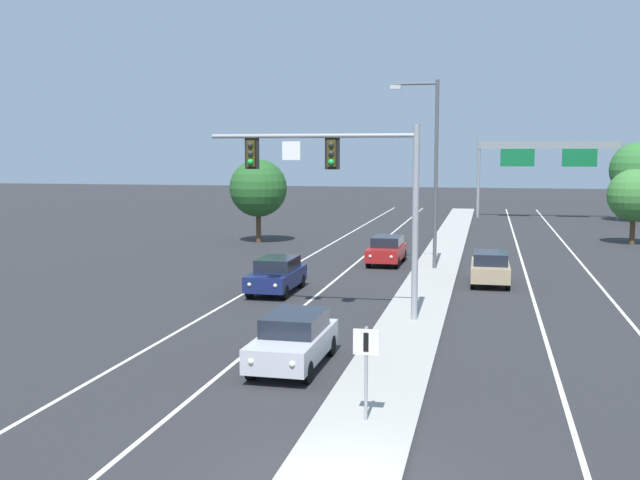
# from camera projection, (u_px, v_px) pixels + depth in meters

# --- Properties ---
(median_island) EXTENTS (2.40, 110.00, 0.15)m
(median_island) POSITION_uv_depth(u_px,v_px,m) (420.00, 303.00, 31.83)
(median_island) COLOR #9E9B93
(median_island) RESTS_ON ground
(lane_stripe_oncoming_center) EXTENTS (0.14, 100.00, 0.01)m
(lane_stripe_oncoming_center) POSITION_uv_depth(u_px,v_px,m) (342.00, 275.00, 39.64)
(lane_stripe_oncoming_center) COLOR silver
(lane_stripe_oncoming_center) RESTS_ON ground
(lane_stripe_receding_center) EXTENTS (0.14, 100.00, 0.01)m
(lane_stripe_receding_center) POSITION_uv_depth(u_px,v_px,m) (528.00, 281.00, 37.62)
(lane_stripe_receding_center) COLOR silver
(lane_stripe_receding_center) RESTS_ON ground
(edge_stripe_left) EXTENTS (0.14, 100.00, 0.01)m
(edge_stripe_left) POSITION_uv_depth(u_px,v_px,m) (281.00, 273.00, 40.35)
(edge_stripe_left) COLOR silver
(edge_stripe_left) RESTS_ON ground
(edge_stripe_right) EXTENTS (0.14, 100.00, 0.01)m
(edge_stripe_right) POSITION_uv_depth(u_px,v_px,m) (598.00, 284.00, 36.91)
(edge_stripe_right) COLOR silver
(edge_stripe_right) RESTS_ON ground
(overhead_signal_mast) EXTENTS (7.96, 0.44, 7.20)m
(overhead_signal_mast) POSITION_uv_depth(u_px,v_px,m) (347.00, 179.00, 28.29)
(overhead_signal_mast) COLOR gray
(overhead_signal_mast) RESTS_ON median_island
(median_sign_post) EXTENTS (0.60, 0.10, 2.20)m
(median_sign_post) POSITION_uv_depth(u_px,v_px,m) (366.00, 359.00, 17.45)
(median_sign_post) COLOR gray
(median_sign_post) RESTS_ON median_island
(street_lamp_median) EXTENTS (2.58, 0.28, 10.00)m
(street_lamp_median) POSITION_uv_depth(u_px,v_px,m) (432.00, 163.00, 40.37)
(street_lamp_median) COLOR #4C4C51
(street_lamp_median) RESTS_ON median_island
(car_oncoming_silver) EXTENTS (1.87, 4.49, 1.58)m
(car_oncoming_silver) POSITION_uv_depth(u_px,v_px,m) (294.00, 339.00, 22.48)
(car_oncoming_silver) COLOR #B7B7BC
(car_oncoming_silver) RESTS_ON ground
(car_oncoming_navy) EXTENTS (1.83, 4.47, 1.58)m
(car_oncoming_navy) POSITION_uv_depth(u_px,v_px,m) (277.00, 275.00, 34.49)
(car_oncoming_navy) COLOR #141E4C
(car_oncoming_navy) RESTS_ON ground
(car_oncoming_red) EXTENTS (1.88, 4.49, 1.58)m
(car_oncoming_red) POSITION_uv_depth(u_px,v_px,m) (387.00, 250.00, 43.41)
(car_oncoming_red) COLOR maroon
(car_oncoming_red) RESTS_ON ground
(car_receding_tan) EXTENTS (1.85, 4.48, 1.58)m
(car_receding_tan) POSITION_uv_depth(u_px,v_px,m) (490.00, 267.00, 36.74)
(car_receding_tan) COLOR tan
(car_receding_tan) RESTS_ON ground
(highway_sign_gantry) EXTENTS (13.28, 0.42, 7.50)m
(highway_sign_gantry) POSITION_uv_depth(u_px,v_px,m) (548.00, 155.00, 72.85)
(highway_sign_gantry) COLOR gray
(highway_sign_gantry) RESTS_ON ground
(tree_far_right_c) EXTENTS (3.62, 3.62, 5.24)m
(tree_far_right_c) POSITION_uv_depth(u_px,v_px,m) (634.00, 195.00, 52.52)
(tree_far_right_c) COLOR #4C3823
(tree_far_right_c) RESTS_ON ground
(tree_far_right_b) EXTENTS (5.07, 5.07, 7.34)m
(tree_far_right_b) POSITION_uv_depth(u_px,v_px,m) (638.00, 170.00, 69.62)
(tree_far_right_b) COLOR #4C3823
(tree_far_right_b) RESTS_ON ground
(tree_far_left_a) EXTENTS (4.08, 4.08, 5.90)m
(tree_far_left_a) POSITION_uv_depth(u_px,v_px,m) (258.00, 188.00, 53.74)
(tree_far_left_a) COLOR #4C3823
(tree_far_left_a) RESTS_ON ground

